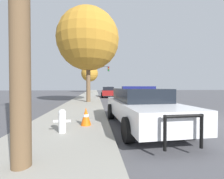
{
  "coord_description": "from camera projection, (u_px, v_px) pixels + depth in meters",
  "views": [
    {
      "loc": [
        -4.09,
        -6.03,
        1.49
      ],
      "look_at": [
        -1.39,
        18.53,
        1.01
      ],
      "focal_mm": 24.0,
      "sensor_mm": 36.0,
      "label": 1
    }
  ],
  "objects": [
    {
      "name": "tree_sidewalk_far",
      "position": [
        90.0,
        73.0,
        40.59
      ],
      "size": [
        4.52,
        4.52,
        7.24
      ],
      "color": "brown",
      "rests_on": "sidewalk_left"
    },
    {
      "name": "car_background_distant",
      "position": [
        110.0,
        89.0,
        48.86
      ],
      "size": [
        2.21,
        4.82,
        1.45
      ],
      "rotation": [
        0.0,
        0.0,
        0.08
      ],
      "color": "#B7B7BC",
      "rests_on": "ground_plane"
    },
    {
      "name": "police_car",
      "position": [
        140.0,
        106.0,
        5.63
      ],
      "size": [
        2.21,
        5.03,
        1.5
      ],
      "rotation": [
        0.0,
        0.0,
        3.19
      ],
      "color": "white",
      "rests_on": "ground_plane"
    },
    {
      "name": "traffic_light",
      "position": [
        96.0,
        74.0,
        28.46
      ],
      "size": [
        4.18,
        0.35,
        5.36
      ],
      "color": "#424247",
      "rests_on": "sidewalk_left"
    },
    {
      "name": "car_background_midblock",
      "position": [
        108.0,
        92.0,
        20.76
      ],
      "size": [
        1.94,
        4.09,
        1.45
      ],
      "rotation": [
        0.0,
        0.0,
        -0.02
      ],
      "color": "maroon",
      "rests_on": "ground_plane"
    },
    {
      "name": "tree_sidewalk_near",
      "position": [
        88.0,
        40.0,
        13.25
      ],
      "size": [
        5.45,
        5.45,
        8.25
      ],
      "color": "brown",
      "rests_on": "sidewalk_left"
    },
    {
      "name": "traffic_cone",
      "position": [
        86.0,
        116.0,
        5.26
      ],
      "size": [
        0.36,
        0.36,
        0.63
      ],
      "color": "orange",
      "rests_on": "sidewalk_left"
    },
    {
      "name": "ground_plane",
      "position": [
        191.0,
        121.0,
        6.47
      ],
      "size": [
        110.0,
        110.0,
        0.0
      ],
      "primitive_type": "plane",
      "color": "#4F4F54"
    },
    {
      "name": "sidewalk_left",
      "position": [
        70.0,
        123.0,
        5.91
      ],
      "size": [
        3.0,
        110.0,
        0.13
      ],
      "color": "#99968C",
      "rests_on": "ground_plane"
    },
    {
      "name": "fire_hydrant",
      "position": [
        62.0,
        120.0,
        4.4
      ],
      "size": [
        0.5,
        0.22,
        0.7
      ],
      "color": "white",
      "rests_on": "sidewalk_left"
    }
  ]
}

